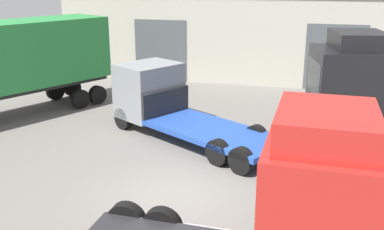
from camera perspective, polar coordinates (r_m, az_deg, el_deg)
name	(u,v)px	position (r m, az deg, el deg)	size (l,w,h in m)	color
ground_plane	(175,196)	(13.21, -2.15, -10.29)	(60.00, 60.00, 0.00)	slate
warehouse_building	(252,30)	(29.07, 7.64, 10.64)	(22.98, 7.48, 5.47)	#B7B2A3
tractor_unit_black	(362,98)	(16.79, 20.76, 2.07)	(7.14, 3.68, 4.31)	black
tractor_unit_red	(303,217)	(8.74, 13.91, -12.49)	(6.33, 2.70, 3.98)	red
flatbed_truck_grey	(166,101)	(18.05, -3.37, 1.78)	(7.53, 5.82, 2.65)	gray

